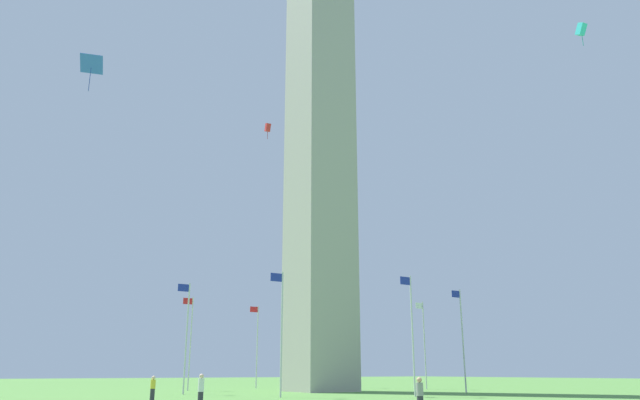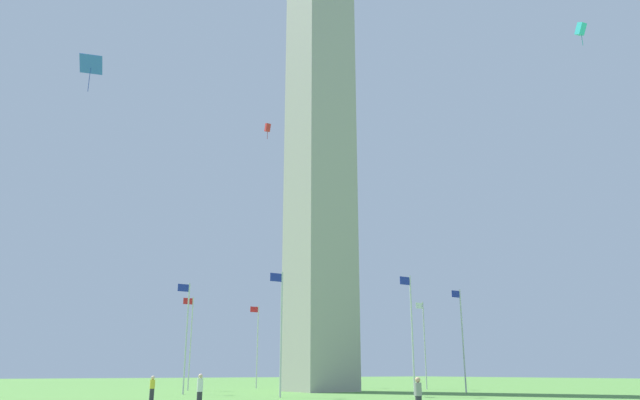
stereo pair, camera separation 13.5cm
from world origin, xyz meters
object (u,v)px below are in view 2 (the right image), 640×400
Objects in this scene: flagpole_nw at (190,339)px; flagpole_w at (257,343)px; flagpole_n at (186,333)px; kite_red_box at (268,128)px; kite_cyan_box at (581,29)px; kite_blue_diamond at (91,65)px; obelisk_monument at (320,141)px; person_white_shirt at (200,391)px; person_yellow_shirt at (152,389)px; flagpole_ne at (281,328)px; flagpole_e at (412,329)px; flagpole_sw at (344,343)px; flagpole_s at (424,341)px; person_gray_shirt at (418,396)px; flagpole_se at (462,336)px.

flagpole_w is at bearing -157.50° from flagpole_nw.
flagpole_n is 20.38m from kite_red_box.
flagpole_n is 5.23× the size of kite_cyan_box.
kite_cyan_box is 0.70× the size of kite_blue_diamond.
obelisk_monument is 29.62× the size of person_white_shirt.
person_yellow_shirt is (10.00, 20.62, -4.28)m from flagpole_nw.
flagpole_ne is at bearing 44.84° from obelisk_monument.
flagpole_nw is 45.42m from kite_cyan_box.
flagpole_e is 20.30m from person_white_shirt.
flagpole_sw is at bearing 15.15° from person_white_shirt.
kite_cyan_box is (-23.10, 17.97, 24.32)m from person_yellow_shirt.
kite_cyan_box is (10.13, 28.97, 20.04)m from flagpole_s.
person_gray_shirt is (13.15, 42.60, -4.27)m from flagpole_w.
kite_blue_diamond is (28.87, -19.02, -2.52)m from kite_cyan_box.
kite_cyan_box is at bearing 113.46° from kite_red_box.
flagpole_se and flagpole_sw have the same top height.
flagpole_ne is 5.86× the size of person_yellow_shirt.
person_white_shirt is at bearing 58.87° from flagpole_w.
flagpole_sw is 1.00× the size of flagpole_nw.
obelisk_monument is 5.51× the size of flagpole_se.
flagpole_ne is 10.96m from person_yellow_shirt.
flagpole_se is at bearing 180.00° from flagpole_ne.
person_yellow_shirt is at bearing 34.22° from kite_red_box.
obelisk_monument is 24.72m from flagpole_w.
kite_blue_diamond is at bearing 21.35° from obelisk_monument.
flagpole_sw and flagpole_nw have the same top height.
flagpole_s is 37.90m from person_white_shirt.
flagpole_sw is at bearing -144.16° from kite_red_box.
flagpole_se is 5.78× the size of person_gray_shirt.
flagpole_w is 5.86× the size of person_yellow_shirt.
flagpole_ne is 27.22m from flagpole_sw.
flagpole_w is at bearing -22.50° from flagpole_sw.
person_white_shirt is (9.67, 8.70, -4.20)m from flagpole_ne.
flagpole_ne and flagpole_s have the same top height.
kite_cyan_box reaches higher than flagpole_se.
kite_cyan_box is (6.15, 19.34, 20.04)m from flagpole_se.
person_yellow_shirt is 0.89× the size of kite_cyan_box.
kite_blue_diamond is (25.39, -3.67, 17.53)m from flagpole_e.
flagpole_se is at bearing 112.50° from flagpole_w.
person_white_shirt is (28.92, 8.70, -4.20)m from flagpole_se.
flagpole_nw is 3.68× the size of kite_blue_diamond.
flagpole_se is 30.19m from person_gray_shirt.
person_gray_shirt is at bearing -88.92° from person_white_shirt.
person_gray_shirt is (26.76, 28.98, -4.27)m from flagpole_s.
flagpole_e is at bearing 157.50° from flagpole_ne.
flagpole_nw reaches higher than person_gray_shirt.
kite_cyan_box reaches higher than flagpole_s.
flagpole_se is 10.42m from flagpole_s.
person_gray_shirt is (3.52, 38.61, -4.27)m from flagpole_nw.
flagpole_se is 1.00× the size of flagpole_nw.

